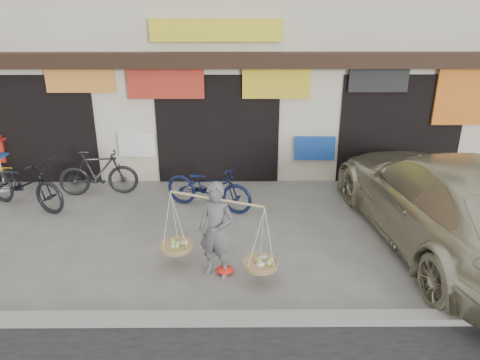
{
  "coord_description": "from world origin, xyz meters",
  "views": [
    {
      "loc": [
        0.47,
        -7.6,
        4.56
      ],
      "look_at": [
        0.53,
        0.9,
        1.08
      ],
      "focal_mm": 35.0,
      "sensor_mm": 36.0,
      "label": 1
    }
  ],
  "objects_px": {
    "street_vendor": "(217,234)",
    "bike_0": "(24,183)",
    "bike_1": "(98,173)",
    "bike_2": "(209,186)",
    "suv": "(446,201)",
    "display_rack": "(0,165)"
  },
  "relations": [
    {
      "from": "street_vendor",
      "to": "suv",
      "type": "bearing_deg",
      "value": 35.53
    },
    {
      "from": "bike_0",
      "to": "display_rack",
      "type": "xyz_separation_m",
      "value": [
        -1.02,
        1.07,
        0.03
      ]
    },
    {
      "from": "display_rack",
      "to": "bike_1",
      "type": "bearing_deg",
      "value": -8.5
    },
    {
      "from": "street_vendor",
      "to": "bike_2",
      "type": "bearing_deg",
      "value": 117.86
    },
    {
      "from": "bike_2",
      "to": "display_rack",
      "type": "height_order",
      "value": "display_rack"
    },
    {
      "from": "bike_0",
      "to": "bike_2",
      "type": "xyz_separation_m",
      "value": [
        4.09,
        -0.08,
        -0.05
      ]
    },
    {
      "from": "bike_0",
      "to": "suv",
      "type": "relative_size",
      "value": 0.35
    },
    {
      "from": "bike_1",
      "to": "bike_2",
      "type": "height_order",
      "value": "bike_1"
    },
    {
      "from": "bike_1",
      "to": "bike_2",
      "type": "xyz_separation_m",
      "value": [
        2.64,
        -0.79,
        -0.01
      ]
    },
    {
      "from": "display_rack",
      "to": "bike_2",
      "type": "bearing_deg",
      "value": -12.72
    },
    {
      "from": "street_vendor",
      "to": "bike_1",
      "type": "xyz_separation_m",
      "value": [
        -2.93,
        3.42,
        -0.23
      ]
    },
    {
      "from": "street_vendor",
      "to": "bike_1",
      "type": "height_order",
      "value": "street_vendor"
    },
    {
      "from": "bike_0",
      "to": "bike_1",
      "type": "xyz_separation_m",
      "value": [
        1.45,
        0.71,
        -0.04
      ]
    },
    {
      "from": "bike_1",
      "to": "bike_2",
      "type": "distance_m",
      "value": 2.76
    },
    {
      "from": "bike_0",
      "to": "display_rack",
      "type": "distance_m",
      "value": 1.48
    },
    {
      "from": "bike_1",
      "to": "display_rack",
      "type": "relative_size",
      "value": 1.2
    },
    {
      "from": "bike_1",
      "to": "bike_2",
      "type": "relative_size",
      "value": 0.89
    },
    {
      "from": "bike_0",
      "to": "suv",
      "type": "xyz_separation_m",
      "value": [
        8.63,
        -1.67,
        0.31
      ]
    },
    {
      "from": "suv",
      "to": "display_rack",
      "type": "bearing_deg",
      "value": -22.81
    },
    {
      "from": "bike_2",
      "to": "suv",
      "type": "xyz_separation_m",
      "value": [
        4.53,
        -1.59,
        0.36
      ]
    },
    {
      "from": "street_vendor",
      "to": "suv",
      "type": "xyz_separation_m",
      "value": [
        4.25,
        1.04,
        0.12
      ]
    },
    {
      "from": "street_vendor",
      "to": "bike_0",
      "type": "bearing_deg",
      "value": 169.92
    }
  ]
}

